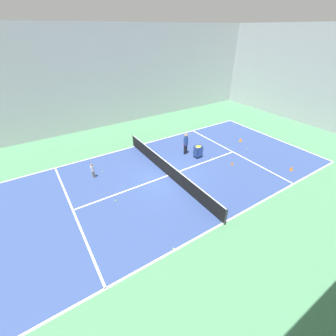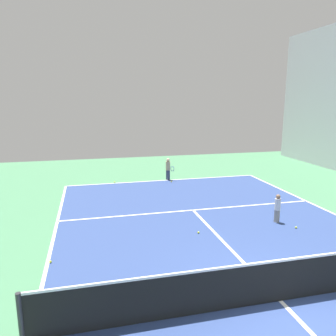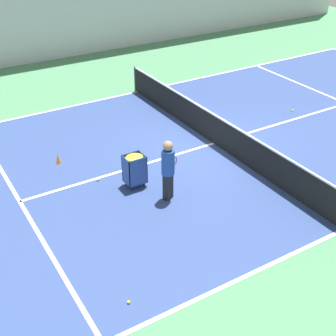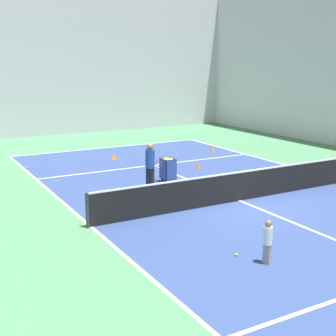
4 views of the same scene
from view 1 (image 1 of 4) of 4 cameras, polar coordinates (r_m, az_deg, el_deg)
name	(u,v)px [view 1 (image 1 of 4)]	position (r m, az deg, el deg)	size (l,w,h in m)	color
ground_plane	(168,176)	(15.27, 0.00, -1.93)	(38.35, 38.35, 0.00)	#477F56
court_playing_area	(168,176)	(15.27, 0.00, -1.93)	(10.44, 22.79, 0.00)	navy
line_baseline_far	(272,137)	(22.80, 24.99, 7.05)	(10.44, 0.10, 0.00)	white
line_sideline_left	(134,146)	(19.26, -8.53, 5.43)	(0.10, 22.79, 0.00)	white
line_sideline_right	(223,223)	(12.23, 13.83, -13.45)	(0.10, 22.79, 0.00)	white
line_service_near	(73,210)	(13.64, -23.02, -9.83)	(10.44, 0.10, 0.00)	white
line_service_far	(233,152)	(18.94, 16.15, 3.96)	(10.44, 0.10, 0.00)	white
line_centre_service	(168,175)	(15.27, 0.00, -1.92)	(0.10, 12.54, 0.00)	white
hall_enclosure_left	(103,79)	(23.11, -16.22, 20.87)	(0.15, 34.65, 8.97)	silver
hall_enclosure_far	(324,79)	(26.67, 34.80, 18.10)	(22.00, 0.15, 8.97)	silver
tennis_net	(168,169)	(14.98, 0.00, -0.27)	(10.74, 0.10, 1.01)	#2D2D33
coach_at_net	(186,142)	(17.57, 4.52, 6.48)	(0.49, 0.65, 1.70)	black
child_midcourt	(92,170)	(15.59, -18.63, -0.40)	(0.27, 0.27, 1.06)	gray
ball_cart	(198,150)	(17.28, 7.68, 4.67)	(0.46, 0.55, 0.96)	#2D478C
training_cone_0	(232,163)	(17.03, 16.01, 1.20)	(0.16, 0.16, 0.30)	orange
training_cone_1	(292,168)	(17.97, 28.89, -0.06)	(0.23, 0.23, 0.33)	orange
training_cone_2	(241,140)	(20.93, 17.98, 6.88)	(0.27, 0.27, 0.31)	orange
tennis_ball_0	(233,124)	(24.55, 16.30, 10.57)	(0.07, 0.07, 0.07)	yellow
tennis_ball_1	(116,200)	(13.50, -13.18, -8.04)	(0.07, 0.07, 0.07)	yellow
tennis_ball_2	(211,126)	(23.57, 10.82, 10.41)	(0.07, 0.07, 0.07)	yellow
tennis_ball_3	(212,158)	(17.56, 11.06, 2.49)	(0.07, 0.07, 0.07)	yellow
tennis_ball_5	(102,171)	(16.29, -16.37, -0.84)	(0.07, 0.07, 0.07)	yellow
tennis_ball_6	(247,149)	(19.75, 19.44, 4.67)	(0.07, 0.07, 0.07)	yellow
tennis_ball_8	(190,134)	(21.35, 5.57, 8.49)	(0.07, 0.07, 0.07)	yellow
tennis_ball_9	(173,249)	(10.83, 1.40, -19.78)	(0.07, 0.07, 0.07)	yellow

